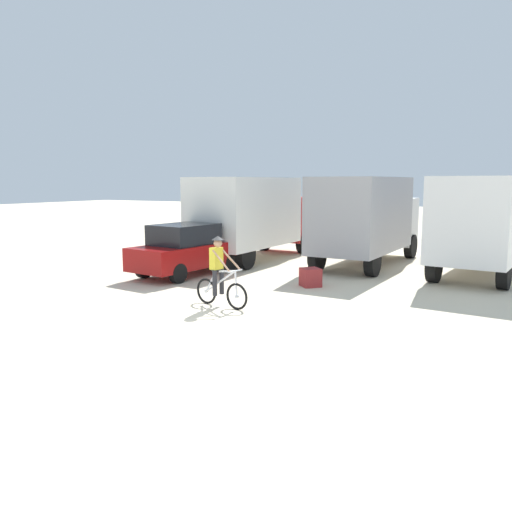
{
  "coord_description": "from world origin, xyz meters",
  "views": [
    {
      "loc": [
        6.59,
        -9.6,
        3.18
      ],
      "look_at": [
        -0.12,
        3.25,
        1.1
      ],
      "focal_mm": 36.37,
      "sensor_mm": 36.0,
      "label": 1
    }
  ],
  "objects_px": {
    "box_truck_white_box": "(253,214)",
    "cyclist_orange_shirt": "(219,274)",
    "sedan_parked": "(187,250)",
    "supply_crate": "(310,277)",
    "box_truck_avon_van": "(485,221)",
    "box_truck_grey_hauler": "(367,216)"
  },
  "relations": [
    {
      "from": "box_truck_white_box",
      "to": "cyclist_orange_shirt",
      "type": "height_order",
      "value": "box_truck_white_box"
    },
    {
      "from": "sedan_parked",
      "to": "box_truck_white_box",
      "type": "bearing_deg",
      "value": 85.83
    },
    {
      "from": "supply_crate",
      "to": "cyclist_orange_shirt",
      "type": "bearing_deg",
      "value": -107.82
    },
    {
      "from": "cyclist_orange_shirt",
      "to": "sedan_parked",
      "type": "bearing_deg",
      "value": 135.09
    },
    {
      "from": "sedan_parked",
      "to": "supply_crate",
      "type": "height_order",
      "value": "sedan_parked"
    },
    {
      "from": "box_truck_white_box",
      "to": "box_truck_avon_van",
      "type": "height_order",
      "value": "same"
    },
    {
      "from": "box_truck_avon_van",
      "to": "cyclist_orange_shirt",
      "type": "height_order",
      "value": "box_truck_avon_van"
    },
    {
      "from": "box_truck_white_box",
      "to": "sedan_parked",
      "type": "distance_m",
      "value": 4.38
    },
    {
      "from": "box_truck_avon_van",
      "to": "box_truck_white_box",
      "type": "bearing_deg",
      "value": -176.86
    },
    {
      "from": "supply_crate",
      "to": "sedan_parked",
      "type": "bearing_deg",
      "value": -178.39
    },
    {
      "from": "box_truck_avon_van",
      "to": "sedan_parked",
      "type": "height_order",
      "value": "box_truck_avon_van"
    },
    {
      "from": "box_truck_grey_hauler",
      "to": "cyclist_orange_shirt",
      "type": "height_order",
      "value": "box_truck_grey_hauler"
    },
    {
      "from": "cyclist_orange_shirt",
      "to": "supply_crate",
      "type": "bearing_deg",
      "value": 72.18
    },
    {
      "from": "box_truck_white_box",
      "to": "box_truck_avon_van",
      "type": "xyz_separation_m",
      "value": [
        8.67,
        0.47,
        0.0
      ]
    },
    {
      "from": "box_truck_avon_van",
      "to": "box_truck_grey_hauler",
      "type": "bearing_deg",
      "value": 176.51
    },
    {
      "from": "cyclist_orange_shirt",
      "to": "box_truck_avon_van",
      "type": "bearing_deg",
      "value": 55.25
    },
    {
      "from": "box_truck_grey_hauler",
      "to": "box_truck_avon_van",
      "type": "height_order",
      "value": "same"
    },
    {
      "from": "box_truck_avon_van",
      "to": "sedan_parked",
      "type": "distance_m",
      "value": 10.19
    },
    {
      "from": "box_truck_grey_hauler",
      "to": "cyclist_orange_shirt",
      "type": "xyz_separation_m",
      "value": [
        -1.46,
        -8.34,
        -1.03
      ]
    },
    {
      "from": "box_truck_white_box",
      "to": "sedan_parked",
      "type": "height_order",
      "value": "box_truck_white_box"
    },
    {
      "from": "cyclist_orange_shirt",
      "to": "supply_crate",
      "type": "xyz_separation_m",
      "value": [
        1.12,
        3.48,
        -0.56
      ]
    },
    {
      "from": "box_truck_grey_hauler",
      "to": "supply_crate",
      "type": "xyz_separation_m",
      "value": [
        -0.34,
        -4.86,
        -1.59
      ]
    }
  ]
}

